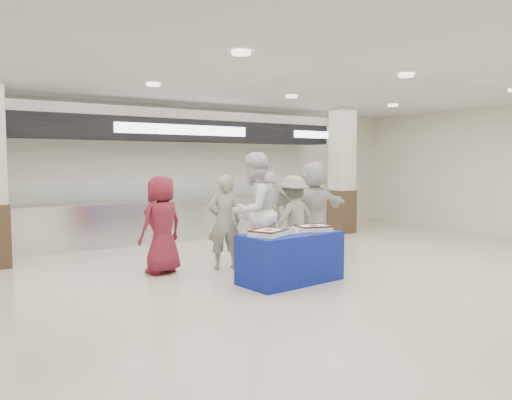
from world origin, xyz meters
TOP-DOWN VIEW (x-y plane):
  - ground at (0.00, 0.00)m, footprint 14.00×14.00m
  - serving_line at (0.00, 5.40)m, footprint 8.70×0.85m
  - column_right at (4.00, 4.20)m, footprint 0.55×0.55m
  - display_table at (-0.28, 0.61)m, footprint 1.62×0.94m
  - sheet_cake_left at (-0.71, 0.56)m, footprint 0.64×0.59m
  - sheet_cake_right at (0.17, 0.62)m, footprint 0.59×0.51m
  - cupcake_tray at (-0.23, 0.60)m, footprint 0.48×0.38m
  - civilian_maroon at (-1.70, 2.22)m, footprint 0.90×0.72m
  - soldier_a at (-0.66, 1.98)m, footprint 0.67×0.53m
  - chef_tall at (-0.32, 1.57)m, footprint 1.15×1.02m
  - chef_short at (0.44, 2.19)m, footprint 1.04×0.67m
  - soldier_b at (0.71, 1.87)m, footprint 1.08×0.70m
  - civilian_white at (1.48, 2.25)m, footprint 1.76×0.73m

SIDE VIEW (x-z plane):
  - ground at x=0.00m, z-range 0.00..0.00m
  - display_table at x=-0.28m, z-range 0.00..0.75m
  - cupcake_tray at x=-0.23m, z-range 0.75..0.82m
  - soldier_b at x=0.71m, z-range 0.00..1.57m
  - soldier_a at x=-0.66m, z-range 0.00..1.60m
  - sheet_cake_right at x=0.17m, z-range 0.75..0.85m
  - sheet_cake_left at x=-0.71m, z-range 0.75..0.86m
  - civilian_maroon at x=-1.70m, z-range 0.00..1.61m
  - chef_short at x=0.44m, z-range 0.00..1.64m
  - civilian_white at x=1.48m, z-range 0.00..1.84m
  - chef_tall at x=-0.32m, z-range 0.00..1.98m
  - serving_line at x=0.00m, z-range -0.24..2.56m
  - column_right at x=4.00m, z-range -0.07..3.13m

